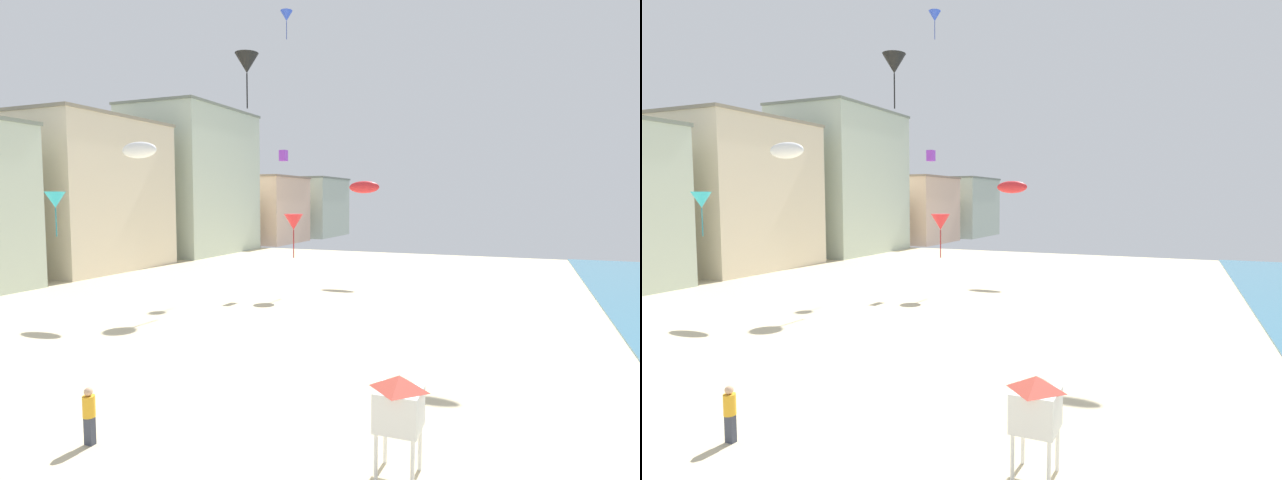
{
  "view_description": "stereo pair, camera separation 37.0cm",
  "coord_description": "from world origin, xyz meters",
  "views": [
    {
      "loc": [
        13.93,
        -2.81,
        6.87
      ],
      "look_at": [
        7.03,
        14.24,
        5.37
      ],
      "focal_mm": 28.33,
      "sensor_mm": 36.0,
      "label": 1
    },
    {
      "loc": [
        14.27,
        -2.67,
        6.87
      ],
      "look_at": [
        7.03,
        14.24,
        5.37
      ],
      "focal_mm": 28.33,
      "sensor_mm": 36.0,
      "label": 2
    }
  ],
  "objects": [
    {
      "name": "boardwalk_hotel_mid",
      "position": [
        -25.62,
        34.45,
        7.33
      ],
      "size": [
        10.55,
        13.8,
        14.64
      ],
      "color": "beige",
      "rests_on": "ground"
    },
    {
      "name": "boardwalk_hotel_far",
      "position": [
        -25.62,
        51.28,
        9.07
      ],
      "size": [
        11.49,
        15.53,
        18.13
      ],
      "color": "#B7C6B2",
      "rests_on": "ground"
    },
    {
      "name": "boardwalk_hotel_distant",
      "position": [
        -25.62,
        67.59,
        5.2
      ],
      "size": [
        13.99,
        12.48,
        10.38
      ],
      "color": "beige",
      "rests_on": "ground"
    },
    {
      "name": "boardwalk_hotel_furthest",
      "position": [
        -25.62,
        83.56,
        5.38
      ],
      "size": [
        16.16,
        14.37,
        10.75
      ],
      "color": "#B7C6B2",
      "rests_on": "ground"
    },
    {
      "name": "kite_flyer",
      "position": [
        2.85,
        7.39,
        0.92
      ],
      "size": [
        0.34,
        0.34,
        1.64
      ],
      "rotation": [
        0.0,
        0.0,
        5.95
      ],
      "color": "#383D4C",
      "rests_on": "ground"
    },
    {
      "name": "lifeguard_stand",
      "position": [
        11.22,
        9.09,
        1.84
      ],
      "size": [
        1.1,
        1.1,
        2.55
      ],
      "rotation": [
        0.0,
        0.0,
        -0.1
      ],
      "color": "white",
      "rests_on": "ground"
    },
    {
      "name": "kite_red_parafoil",
      "position": [
        1.48,
        37.8,
        7.85
      ],
      "size": [
        2.61,
        0.73,
        1.02
      ],
      "color": "red"
    },
    {
      "name": "kite_red_delta",
      "position": [
        -1.3,
        29.78,
        5.22
      ],
      "size": [
        1.38,
        1.38,
        3.13
      ],
      "color": "red"
    },
    {
      "name": "kite_black_delta",
      "position": [
        -4.72,
        29.36,
        16.51
      ],
      "size": [
        1.7,
        1.7,
        3.86
      ],
      "color": "black"
    },
    {
      "name": "kite_white_parafoil",
      "position": [
        -8.12,
        22.04,
        9.86
      ],
      "size": [
        2.59,
        0.72,
        1.01
      ],
      "color": "white"
    },
    {
      "name": "kite_blue_delta",
      "position": [
        -5.56,
        37.66,
        22.59
      ],
      "size": [
        1.05,
        1.05,
        2.39
      ],
      "color": "blue"
    },
    {
      "name": "kite_cyan_delta",
      "position": [
        -4.4,
        12.74,
        6.83
      ],
      "size": [
        0.83,
        0.83,
        1.89
      ],
      "color": "#2DB7CC"
    },
    {
      "name": "kite_purple_box",
      "position": [
        -3.3,
        32.29,
        10.18
      ],
      "size": [
        0.53,
        0.53,
        0.83
      ],
      "color": "purple"
    }
  ]
}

